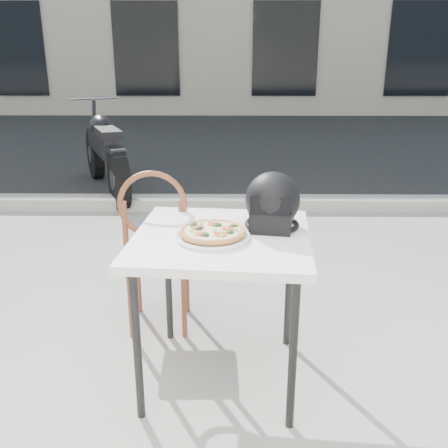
{
  "coord_description": "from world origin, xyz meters",
  "views": [
    {
      "loc": [
        0.34,
        -1.92,
        1.52
      ],
      "look_at": [
        0.32,
        0.19,
        0.8
      ],
      "focal_mm": 40.0,
      "sensor_mm": 36.0,
      "label": 1
    }
  ],
  "objects_px": {
    "helmet": "(272,204)",
    "cafe_table_main": "(222,249)",
    "cafe_chair_main": "(156,243)",
    "pizza": "(213,231)",
    "plate": "(213,236)",
    "motorcycle": "(105,153)"
  },
  "relations": [
    {
      "from": "plate",
      "to": "motorcycle",
      "type": "relative_size",
      "value": 0.2
    },
    {
      "from": "pizza",
      "to": "cafe_chair_main",
      "type": "bearing_deg",
      "value": 124.05
    },
    {
      "from": "cafe_table_main",
      "to": "motorcycle",
      "type": "xyz_separation_m",
      "value": [
        -1.37,
        3.47,
        -0.23
      ]
    },
    {
      "from": "cafe_table_main",
      "to": "pizza",
      "type": "bearing_deg",
      "value": -129.65
    },
    {
      "from": "plate",
      "to": "cafe_chair_main",
      "type": "distance_m",
      "value": 0.62
    },
    {
      "from": "helmet",
      "to": "motorcycle",
      "type": "xyz_separation_m",
      "value": [
        -1.61,
        3.37,
        -0.41
      ]
    },
    {
      "from": "cafe_table_main",
      "to": "helmet",
      "type": "distance_m",
      "value": 0.31
    },
    {
      "from": "pizza",
      "to": "cafe_chair_main",
      "type": "distance_m",
      "value": 0.63
    },
    {
      "from": "cafe_table_main",
      "to": "plate",
      "type": "distance_m",
      "value": 0.1
    },
    {
      "from": "plate",
      "to": "motorcycle",
      "type": "height_order",
      "value": "motorcycle"
    },
    {
      "from": "plate",
      "to": "cafe_chair_main",
      "type": "relative_size",
      "value": 0.4
    },
    {
      "from": "plate",
      "to": "pizza",
      "type": "bearing_deg",
      "value": 73.78
    },
    {
      "from": "cafe_table_main",
      "to": "motorcycle",
      "type": "relative_size",
      "value": 0.44
    },
    {
      "from": "pizza",
      "to": "plate",
      "type": "bearing_deg",
      "value": -106.22
    },
    {
      "from": "helmet",
      "to": "cafe_table_main",
      "type": "bearing_deg",
      "value": -146.97
    },
    {
      "from": "cafe_table_main",
      "to": "cafe_chair_main",
      "type": "bearing_deg",
      "value": 130.08
    },
    {
      "from": "helmet",
      "to": "cafe_chair_main",
      "type": "xyz_separation_m",
      "value": [
        -0.6,
        0.33,
        -0.33
      ]
    },
    {
      "from": "cafe_table_main",
      "to": "plate",
      "type": "relative_size",
      "value": 2.24
    },
    {
      "from": "cafe_table_main",
      "to": "pizza",
      "type": "height_order",
      "value": "pizza"
    },
    {
      "from": "plate",
      "to": "motorcycle",
      "type": "xyz_separation_m",
      "value": [
        -1.33,
        3.52,
        -0.31
      ]
    },
    {
      "from": "cafe_table_main",
      "to": "helmet",
      "type": "bearing_deg",
      "value": 23.38
    },
    {
      "from": "cafe_table_main",
      "to": "cafe_chair_main",
      "type": "xyz_separation_m",
      "value": [
        -0.36,
        0.43,
        -0.15
      ]
    }
  ]
}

